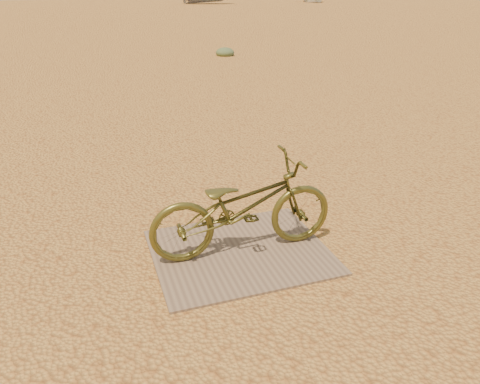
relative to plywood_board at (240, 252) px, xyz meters
name	(u,v)px	position (x,y,z in m)	size (l,w,h in m)	color
ground	(219,293)	(-0.35, -0.52, -0.01)	(120.00, 120.00, 0.00)	#BE9247
plywood_board	(240,252)	(0.00, 0.00, 0.00)	(1.55, 1.30, 0.02)	#76634F
bicycle	(243,207)	(0.03, 0.01, 0.45)	(0.58, 1.67, 0.88)	#4E4D1E
kale_b	(225,56)	(3.42, 11.46, -0.01)	(0.59, 0.59, 0.33)	#596D4A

